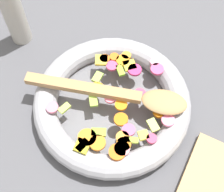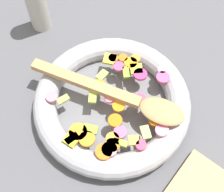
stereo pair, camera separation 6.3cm
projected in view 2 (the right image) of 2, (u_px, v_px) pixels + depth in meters
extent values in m
plane|color=#4C4C51|center=(112.00, 107.00, 0.68)|extent=(4.00, 4.00, 0.00)
cylinder|color=slate|center=(112.00, 106.00, 0.67)|extent=(0.28, 0.28, 0.01)
torus|color=#9E9EA5|center=(112.00, 102.00, 0.65)|extent=(0.33, 0.33, 0.05)
cylinder|color=orange|center=(115.00, 121.00, 0.60)|extent=(0.03, 0.03, 0.01)
cylinder|color=orange|center=(87.00, 139.00, 0.58)|extent=(0.03, 0.03, 0.01)
cylinder|color=orange|center=(123.00, 58.00, 0.67)|extent=(0.03, 0.03, 0.01)
cylinder|color=orange|center=(104.00, 152.00, 0.57)|extent=(0.04, 0.04, 0.01)
cylinder|color=orange|center=(155.00, 120.00, 0.60)|extent=(0.03, 0.03, 0.01)
cylinder|color=orange|center=(112.00, 145.00, 0.58)|extent=(0.03, 0.03, 0.01)
cylinder|color=orange|center=(131.00, 63.00, 0.67)|extent=(0.04, 0.04, 0.01)
cylinder|color=orange|center=(98.00, 87.00, 0.64)|extent=(0.03, 0.03, 0.01)
cylinder|color=orange|center=(119.00, 106.00, 0.62)|extent=(0.04, 0.04, 0.01)
cylinder|color=orange|center=(135.00, 59.00, 0.67)|extent=(0.03, 0.03, 0.01)
cylinder|color=orange|center=(79.00, 133.00, 0.59)|extent=(0.05, 0.05, 0.01)
cylinder|color=orange|center=(113.00, 139.00, 0.58)|extent=(0.03, 0.03, 0.01)
cylinder|color=orange|center=(113.00, 58.00, 0.67)|extent=(0.02, 0.02, 0.01)
cube|color=#A0D350|center=(102.00, 75.00, 0.65)|extent=(0.02, 0.03, 0.01)
cube|color=#85B331|center=(90.00, 129.00, 0.59)|extent=(0.03, 0.03, 0.01)
cube|color=#90AD33|center=(120.00, 143.00, 0.58)|extent=(0.03, 0.02, 0.01)
cube|color=#AFC64A|center=(72.00, 139.00, 0.58)|extent=(0.02, 0.03, 0.01)
cube|color=#BCD953|center=(63.00, 99.00, 0.62)|extent=(0.02, 0.03, 0.01)
cube|color=#97BD43|center=(93.00, 97.00, 0.63)|extent=(0.03, 0.03, 0.01)
cube|color=#88C231|center=(126.00, 72.00, 0.66)|extent=(0.03, 0.03, 0.01)
cube|color=#B8C95F|center=(146.00, 132.00, 0.59)|extent=(0.03, 0.03, 0.01)
cylinder|color=pink|center=(52.00, 97.00, 0.63)|extent=(0.03, 0.03, 0.01)
cylinder|color=#E37C82|center=(109.00, 149.00, 0.57)|extent=(0.04, 0.04, 0.01)
cylinder|color=#E24679|center=(163.00, 77.00, 0.65)|extent=(0.03, 0.03, 0.01)
cylinder|color=#D74570|center=(119.00, 67.00, 0.66)|extent=(0.03, 0.03, 0.01)
cylinder|color=#D73A5C|center=(140.00, 99.00, 0.63)|extent=(0.03, 0.03, 0.01)
cylinder|color=#D32F6A|center=(140.00, 74.00, 0.65)|extent=(0.03, 0.03, 0.01)
cylinder|color=pink|center=(162.00, 70.00, 0.66)|extent=(0.02, 0.02, 0.01)
cylinder|color=#D9355A|center=(141.00, 145.00, 0.58)|extent=(0.03, 0.03, 0.01)
cylinder|color=pink|center=(108.00, 96.00, 0.63)|extent=(0.03, 0.03, 0.01)
cylinder|color=pink|center=(163.00, 129.00, 0.59)|extent=(0.03, 0.03, 0.01)
cylinder|color=#D5436C|center=(153.00, 103.00, 0.62)|extent=(0.03, 0.03, 0.01)
cylinder|color=#E6517D|center=(120.00, 132.00, 0.59)|extent=(0.03, 0.03, 0.01)
cube|color=gold|center=(72.00, 139.00, 0.58)|extent=(0.03, 0.03, 0.01)
cube|color=gold|center=(110.00, 59.00, 0.67)|extent=(0.04, 0.04, 0.01)
cube|color=yellow|center=(137.00, 69.00, 0.66)|extent=(0.04, 0.04, 0.01)
cube|color=yellow|center=(134.00, 140.00, 0.58)|extent=(0.03, 0.03, 0.01)
cube|color=gold|center=(157.00, 108.00, 0.62)|extent=(0.03, 0.03, 0.01)
cube|color=#A87F51|center=(85.00, 83.00, 0.63)|extent=(0.24, 0.09, 0.01)
ellipsoid|color=#A87F51|center=(162.00, 111.00, 0.60)|extent=(0.10, 0.08, 0.01)
cylinder|color=#B2ADA3|center=(36.00, 2.00, 0.72)|extent=(0.05, 0.05, 0.16)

